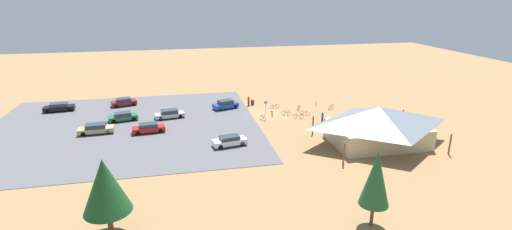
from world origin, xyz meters
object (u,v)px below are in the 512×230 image
at_px(lot_sign, 266,105).
at_px(pine_east, 105,186).
at_px(pine_west, 376,179).
at_px(bicycle_yellow_mid_cluster, 316,104).
at_px(car_green_aisle_side, 123,117).
at_px(car_maroon_front_row, 124,102).
at_px(bicycle_red_back_row, 272,113).
at_px(car_red_second_row, 149,128).
at_px(car_black_back_corner, 59,107).
at_px(bicycle_black_front_row, 275,106).
at_px(bicycle_orange_lone_west, 305,113).
at_px(bicycle_blue_by_bin, 263,118).
at_px(trash_bin, 253,102).
at_px(car_white_by_curb, 230,141).
at_px(bicycle_teal_edge_north, 286,113).
at_px(bicycle_green_trailside, 298,116).
at_px(bicycle_silver_near_porch, 331,107).
at_px(visitor_at_bikes, 249,101).
at_px(bicycle_white_yard_left, 299,108).
at_px(car_silver_near_entry, 170,114).
at_px(car_tan_inner_stall, 96,129).
at_px(car_blue_far_end, 226,104).
at_px(bike_pavilion, 378,123).
at_px(visitor_by_pavilion, 322,117).

bearing_deg(lot_sign, pine_east, 55.61).
relative_size(pine_west, bicycle_yellow_mid_cluster, 4.57).
bearing_deg(car_green_aisle_side, car_maroon_front_row, -84.45).
bearing_deg(bicycle_yellow_mid_cluster, car_green_aisle_side, 3.10).
height_order(bicycle_red_back_row, car_red_second_row, car_red_second_row).
bearing_deg(car_black_back_corner, lot_sign, 166.06).
bearing_deg(pine_west, bicycle_black_front_row, -91.20).
relative_size(bicycle_orange_lone_west, bicycle_blue_by_bin, 0.80).
distance_m(trash_bin, bicycle_black_front_row, 4.43).
bearing_deg(trash_bin, lot_sign, 101.53).
bearing_deg(pine_west, car_white_by_curb, -65.08).
xyz_separation_m(bicycle_black_front_row, bicycle_teal_edge_north, (-0.81, 4.18, 0.02)).
bearing_deg(pine_east, bicycle_green_trailside, -133.65).
bearing_deg(bicycle_silver_near_porch, car_red_second_row, 9.82).
bearing_deg(visitor_at_bikes, car_red_second_row, 31.68).
relative_size(pine_east, pine_west, 1.00).
distance_m(bicycle_white_yard_left, bicycle_silver_near_porch, 5.59).
distance_m(bicycle_yellow_mid_cluster, bicycle_silver_near_porch, 3.23).
distance_m(bicycle_red_back_row, car_silver_near_entry, 16.41).
height_order(bicycle_red_back_row, visitor_at_bikes, visitor_at_bikes).
height_order(pine_west, car_white_by_curb, pine_west).
bearing_deg(car_green_aisle_side, bicycle_blue_by_bin, 168.77).
distance_m(car_tan_inner_stall, visitor_at_bikes, 25.38).
xyz_separation_m(bicycle_teal_edge_north, car_black_back_corner, (36.73, -10.07, 0.37)).
bearing_deg(bicycle_red_back_row, car_black_back_corner, -15.69).
relative_size(bicycle_teal_edge_north, bicycle_white_yard_left, 0.79).
relative_size(car_tan_inner_stall, car_white_by_curb, 1.06).
relative_size(pine_east, bicycle_silver_near_porch, 4.73).
bearing_deg(car_tan_inner_stall, bicycle_teal_edge_north, -175.08).
xyz_separation_m(car_green_aisle_side, visitor_at_bikes, (-20.68, -3.98, 0.23)).
height_order(lot_sign, car_black_back_corner, lot_sign).
height_order(car_green_aisle_side, car_maroon_front_row, car_maroon_front_row).
bearing_deg(car_blue_far_end, bicycle_teal_edge_north, 148.21).
bearing_deg(car_red_second_row, bike_pavilion, 160.64).
relative_size(car_tan_inner_stall, visitor_at_bikes, 2.70).
relative_size(trash_bin, car_blue_far_end, 0.19).
bearing_deg(car_red_second_row, car_blue_far_end, -142.88).
distance_m(bicycle_green_trailside, car_silver_near_entry, 20.46).
relative_size(car_maroon_front_row, car_white_by_curb, 0.99).
height_order(bicycle_green_trailside, car_silver_near_entry, car_silver_near_entry).
bearing_deg(bicycle_black_front_row, trash_bin, -41.51).
xyz_separation_m(bike_pavilion, bicycle_blue_by_bin, (12.55, -12.40, -2.43)).
relative_size(lot_sign, bicycle_green_trailside, 1.43).
relative_size(car_silver_near_entry, car_maroon_front_row, 1.05).
relative_size(car_red_second_row, car_white_by_curb, 1.02).
relative_size(bicycle_white_yard_left, visitor_by_pavilion, 0.91).
height_order(pine_east, car_blue_far_end, pine_east).
xyz_separation_m(pine_west, bicycle_black_front_row, (-0.74, -35.14, -4.07)).
bearing_deg(bicycle_green_trailside, lot_sign, -39.03).
relative_size(car_black_back_corner, visitor_by_pavilion, 2.97).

